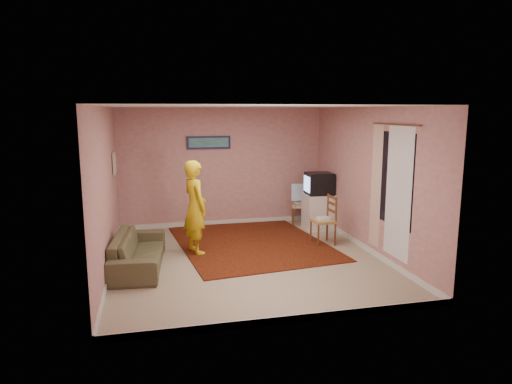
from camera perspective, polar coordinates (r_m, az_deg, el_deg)
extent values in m
plane|color=tan|center=(7.98, -1.24, -8.36)|extent=(5.00, 5.00, 0.00)
cube|color=tan|center=(10.10, -4.21, 3.11)|extent=(4.50, 0.02, 2.60)
cube|color=tan|center=(5.29, 4.32, -3.35)|extent=(4.50, 0.02, 2.60)
cube|color=tan|center=(7.54, -18.26, 0.23)|extent=(0.02, 5.00, 2.60)
cube|color=tan|center=(8.42, 13.89, 1.43)|extent=(0.02, 5.00, 2.60)
cube|color=silver|center=(7.57, -1.32, 10.66)|extent=(4.50, 5.00, 0.02)
cube|color=silver|center=(10.32, -4.11, -3.80)|extent=(4.50, 0.02, 0.10)
cube|color=silver|center=(5.72, 4.12, -15.58)|extent=(4.50, 0.02, 0.10)
cube|color=silver|center=(7.84, -17.67, -8.81)|extent=(0.02, 5.00, 0.10)
cube|color=silver|center=(8.68, 13.48, -6.75)|extent=(0.02, 5.00, 0.10)
cube|color=black|center=(7.61, 16.95, 1.53)|extent=(0.01, 1.10, 1.50)
cube|color=silver|center=(7.51, 17.35, -0.15)|extent=(0.01, 0.75, 2.10)
cube|color=beige|center=(8.10, 14.77, 0.70)|extent=(0.01, 0.35, 2.10)
cylinder|color=brown|center=(7.52, 17.00, 8.09)|extent=(0.02, 1.40, 0.02)
cube|color=#141537|center=(9.98, -5.93, 6.17)|extent=(0.95, 0.03, 0.28)
cube|color=navy|center=(9.96, -5.92, 6.17)|extent=(0.86, 0.01, 0.20)
cube|color=tan|center=(9.08, -17.31, 3.48)|extent=(0.03, 0.38, 0.42)
cube|color=#ACB7BC|center=(9.08, -17.18, 3.49)|extent=(0.01, 0.30, 0.34)
cube|color=black|center=(8.88, -0.61, -6.37)|extent=(3.02, 3.60, 0.02)
cube|color=silver|center=(9.95, 7.81, -2.44)|extent=(0.60, 0.54, 0.76)
cube|color=black|center=(9.84, 7.90, 1.05)|extent=(0.55, 0.50, 0.47)
cube|color=#8CB2F2|center=(9.75, 6.38, 1.00)|extent=(0.03, 0.39, 0.33)
cube|color=tan|center=(10.24, 5.62, -1.73)|extent=(0.49, 0.48, 0.05)
cube|color=brown|center=(10.19, 5.65, -0.46)|extent=(0.40, 0.14, 0.46)
cube|color=#B4B5BA|center=(10.23, 5.63, -1.44)|extent=(0.35, 0.26, 0.06)
cube|color=#90BAEC|center=(10.30, 5.43, -0.02)|extent=(0.37, 0.05, 0.39)
cube|color=tan|center=(8.82, 8.40, -3.57)|extent=(0.43, 0.45, 0.05)
cube|color=brown|center=(8.77, 8.44, -2.02)|extent=(0.06, 0.43, 0.49)
cube|color=white|center=(8.81, 8.40, -3.26)|extent=(0.24, 0.19, 0.05)
imported|color=brown|center=(7.73, -14.50, -7.16)|extent=(0.91, 1.96, 0.55)
imported|color=yellow|center=(8.17, -7.62, -1.90)|extent=(0.59, 0.71, 1.68)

